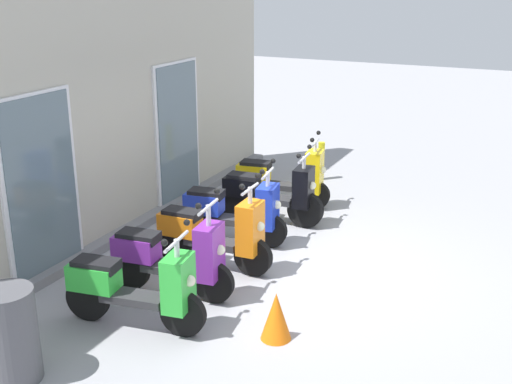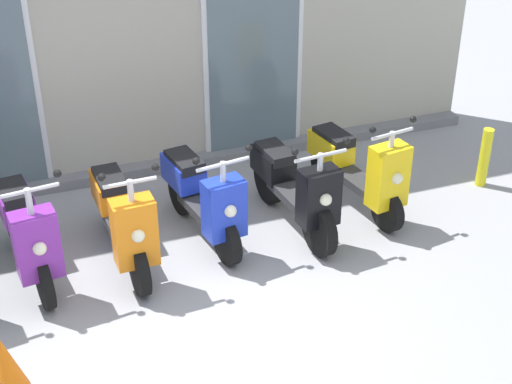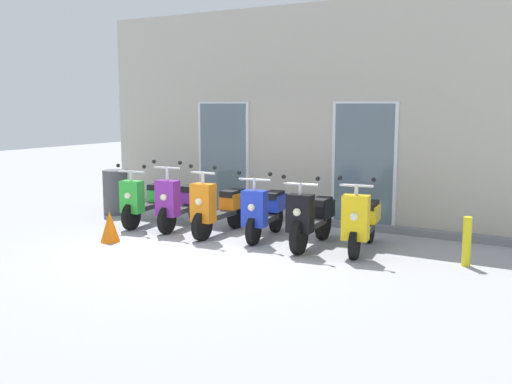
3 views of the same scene
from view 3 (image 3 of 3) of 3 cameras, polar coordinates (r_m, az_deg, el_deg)
The scene contains 11 objects.
ground_plane at distance 9.38m, azimuth -4.82°, elevation -5.51°, with size 40.00×40.00×0.00m, color #939399.
storefront_facade at distance 11.61m, azimuth 3.57°, elevation 7.09°, with size 8.75×0.50×4.10m.
scooter_green at distance 11.37m, azimuth -10.39°, elevation -0.70°, with size 0.64×1.61×1.19m.
scooter_purple at distance 10.90m, azimuth -7.16°, elevation -0.91°, with size 0.59×1.56×1.29m.
scooter_orange at distance 10.34m, azimuth -3.58°, elevation -1.45°, with size 0.54×1.62×1.27m.
scooter_blue at distance 10.02m, azimuth 0.85°, elevation -1.78°, with size 0.63×1.53×1.19m.
scooter_black at distance 9.49m, azimuth 5.33°, elevation -2.45°, with size 0.61×1.66×1.20m.
scooter_yellow at distance 9.30m, azimuth 10.14°, elevation -2.69°, with size 0.63×1.58×1.22m.
trash_bin at distance 12.56m, azimuth -13.30°, elevation -0.02°, with size 0.50×0.50×0.91m, color #4C4C51.
curb_bollard at distance 8.85m, azimuth 19.54°, elevation -4.49°, with size 0.12×0.12×0.70m, color yellow.
traffic_cone at distance 10.09m, azimuth -13.82°, elevation -3.22°, with size 0.32×0.32×0.52m, color orange.
Camera 3 is at (5.32, -7.39, 2.26)m, focal length 41.78 mm.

